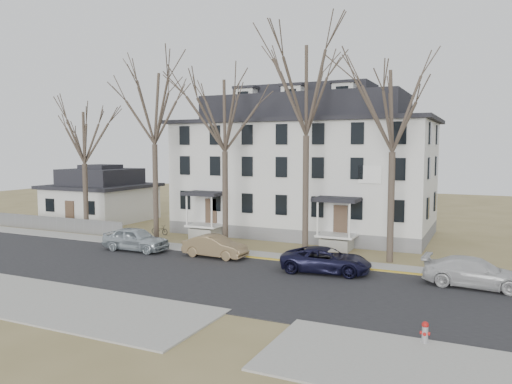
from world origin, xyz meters
The scene contains 20 objects.
ground centered at (0.00, 0.00, 0.00)m, with size 120.00×120.00×0.00m, color olive.
main_road centered at (0.00, 2.00, 0.00)m, with size 120.00×10.00×0.04m, color #27272A.
far_sidewalk centered at (0.00, 8.00, 0.00)m, with size 120.00×2.00×0.08m, color #A09F97.
near_sidewalk_right centered at (12.00, -5.00, 0.00)m, with size 14.00×5.00×0.08m, color #A09F97.
near_sidewalk_left centered at (-8.00, -5.00, 0.00)m, with size 20.00×5.00×0.08m, color #A09F97.
yellow_curb centered at (5.00, 7.10, 0.00)m, with size 14.00×0.25×0.06m, color gold.
boarding_house centered at (-2.00, 17.95, 5.38)m, with size 20.80×12.36×12.05m.
small_house centered at (-22.00, 16.00, 2.25)m, with size 8.70×8.70×5.00m.
fence centered at (-21.00, 9.50, 0.00)m, with size 14.00×0.06×1.20m, color gray.
tree_far_left centered at (-11.00, 9.80, 10.34)m, with size 8.40×8.40×13.72m.
tree_mid_left centered at (-5.00, 9.80, 9.60)m, with size 7.80×7.80×12.74m.
tree_center centered at (1.00, 9.80, 11.08)m, with size 9.00×9.00×14.70m.
tree_mid_right centered at (6.50, 9.80, 9.60)m, with size 7.80×7.80×12.74m.
tree_bungalow centered at (-18.00, 9.80, 8.12)m, with size 6.60×6.60×10.78m.
car_silver centered at (-9.74, 5.79, 0.80)m, with size 1.88×4.68×1.59m, color #AEBAC1.
car_tan centered at (-3.85, 6.30, 0.70)m, with size 1.47×4.23×1.39m, color olive.
car_navy centered at (3.74, 5.55, 0.70)m, with size 2.31×5.02×1.39m, color black.
car_white centered at (11.40, 5.88, 0.73)m, with size 2.04×5.03×1.46m, color silver.
bicycle_left centered at (-11.99, 11.58, 0.40)m, with size 0.53×1.51×0.80m, color black.
fire_hydrant centered at (9.98, -2.80, 0.42)m, with size 0.35×0.33×0.84m.
Camera 1 is at (11.84, -21.03, 7.01)m, focal length 35.00 mm.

